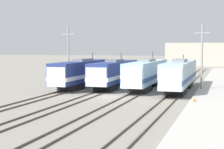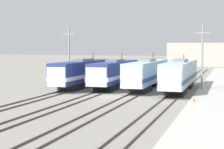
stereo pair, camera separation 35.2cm
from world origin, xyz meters
name	(u,v)px [view 2 (the right image)]	position (x,y,z in m)	size (l,w,h in m)	color
ground_plane	(111,96)	(0.00, 0.00, 0.00)	(400.00, 400.00, 0.00)	gray
rail_pair_far_left	(57,93)	(-7.30, 0.00, 0.07)	(1.51, 120.00, 0.15)	#4C4238
rail_pair_center_left	(92,95)	(-2.43, 0.00, 0.07)	(1.51, 120.00, 0.15)	#4C4238
rail_pair_center_right	(130,97)	(2.43, 0.00, 0.07)	(1.51, 120.00, 0.15)	#4C4238
rail_pair_far_right	(171,98)	(7.30, 0.00, 0.07)	(1.51, 120.00, 0.15)	#4C4238
locomotive_far_left	(83,73)	(-7.30, 8.75, 2.19)	(2.84, 18.87, 5.10)	black
locomotive_center_left	(114,73)	(-2.43, 8.99, 2.17)	(3.11, 16.37, 5.11)	black
locomotive_center_right	(147,73)	(2.43, 9.37, 2.22)	(2.90, 18.67, 5.30)	#232326
locomotive_far_right	(179,75)	(7.30, 7.78, 2.25)	(2.95, 18.37, 4.92)	#232326
catenary_tower_left	(69,55)	(-9.47, 8.72, 4.81)	(2.06, 0.25, 9.02)	gray
catenary_tower_right	(202,56)	(10.21, 8.72, 4.81)	(2.06, 0.25, 9.02)	gray
platform	(210,99)	(11.78, 0.00, 0.16)	(4.00, 120.00, 0.31)	#B7B5AD
traffic_cone	(194,99)	(10.33, -3.78, 0.57)	(0.34, 0.34, 0.51)	orange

